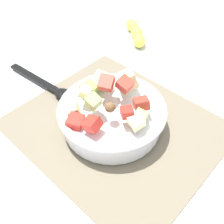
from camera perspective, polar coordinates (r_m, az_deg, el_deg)
The scene contains 5 objects.
ground_plane at distance 0.59m, azimuth 0.94°, elevation -3.16°, with size 2.40×2.40×0.00m, color silver.
placemat at distance 0.59m, azimuth 0.94°, elevation -2.96°, with size 0.41×0.36×0.01m, color #756B56.
salad_bowl at distance 0.56m, azimuth -0.05°, elevation -0.23°, with size 0.22×0.22×0.11m.
serving_spoon at distance 0.68m, azimuth -12.73°, elevation 5.12°, with size 0.22×0.04×0.01m.
banana_whole at distance 0.87m, azimuth 5.04°, elevation 16.26°, with size 0.14×0.12×0.04m.
Camera 1 is at (-0.26, 0.29, 0.44)m, focal length 43.58 mm.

